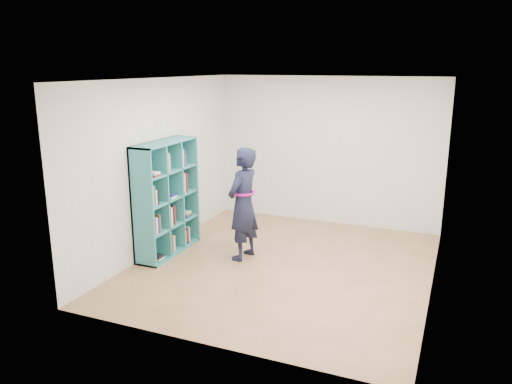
% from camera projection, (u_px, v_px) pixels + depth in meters
% --- Properties ---
extents(floor, '(4.50, 4.50, 0.00)m').
position_uv_depth(floor, '(283.00, 266.00, 7.11)').
color(floor, olive).
rests_on(floor, ground).
extents(ceiling, '(4.50, 4.50, 0.00)m').
position_uv_depth(ceiling, '(286.00, 79.00, 6.47)').
color(ceiling, white).
rests_on(ceiling, wall_back).
extents(wall_left, '(0.02, 4.50, 2.60)m').
position_uv_depth(wall_left, '(160.00, 166.00, 7.53)').
color(wall_left, silver).
rests_on(wall_left, floor).
extents(wall_right, '(0.02, 4.50, 2.60)m').
position_uv_depth(wall_right, '(440.00, 191.00, 6.04)').
color(wall_right, silver).
rests_on(wall_right, floor).
extents(wall_back, '(4.00, 0.02, 2.60)m').
position_uv_depth(wall_back, '(327.00, 151.00, 8.80)').
color(wall_back, silver).
rests_on(wall_back, floor).
extents(wall_front, '(4.00, 0.02, 2.60)m').
position_uv_depth(wall_front, '(206.00, 224.00, 4.78)').
color(wall_front, silver).
rests_on(wall_front, floor).
extents(bookshelf, '(0.37, 1.28, 1.70)m').
position_uv_depth(bookshelf, '(165.00, 199.00, 7.44)').
color(bookshelf, teal).
rests_on(bookshelf, floor).
extents(person, '(0.48, 0.66, 1.66)m').
position_uv_depth(person, '(243.00, 204.00, 7.21)').
color(person, black).
rests_on(person, floor).
extents(smartphone, '(0.01, 0.10, 0.13)m').
position_uv_depth(smartphone, '(237.00, 194.00, 7.32)').
color(smartphone, silver).
rests_on(smartphone, person).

